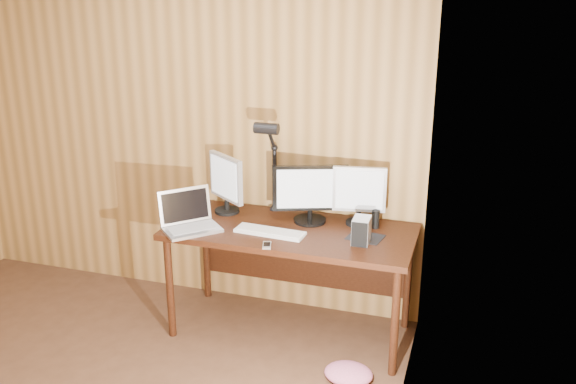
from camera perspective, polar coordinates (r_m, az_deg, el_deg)
The scene contains 13 objects.
desk at distance 4.25m, azimuth 0.49°, elevation -4.47°, with size 1.60×0.70×0.75m.
monitor_center at distance 4.19m, azimuth 1.98°, elevation -0.11°, with size 0.48×0.22×0.39m.
monitor_left at distance 4.37m, azimuth -5.53°, elevation 0.86°, with size 0.31×0.23×0.41m.
monitor_right at distance 4.17m, azimuth 6.35°, elevation -0.19°, with size 0.34×0.16×0.39m.
laptop at distance 4.18m, azimuth -8.80°, elevation -2.41°, with size 0.43×0.43×0.25m.
keyboard at distance 4.07m, azimuth -1.62°, elevation -3.55°, with size 0.46×0.17×0.02m.
mousepad at distance 4.05m, azimuth 6.89°, elevation -4.01°, with size 0.21×0.17×0.00m, color black.
mouse at distance 4.04m, azimuth 6.90°, elevation -3.75°, with size 0.06×0.10×0.04m, color black.
hard_drive at distance 3.93m, azimuth 6.54°, elevation -3.42°, with size 0.11×0.15×0.16m.
phone at distance 3.89m, azimuth -1.89°, elevation -4.74°, with size 0.08×0.11×0.01m.
speaker at distance 4.18m, azimuth 7.78°, elevation -2.41°, with size 0.05×0.05×0.12m, color black.
desk_lamp at distance 4.26m, azimuth -1.58°, elevation 3.46°, with size 0.16×0.23×0.70m.
fabric_pile at distance 4.00m, azimuth 5.40°, elevation -15.78°, with size 0.29×0.24×0.09m, color #CA6185, non-canonical shape.
Camera 1 is at (2.06, -2.03, 2.34)m, focal length 40.00 mm.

